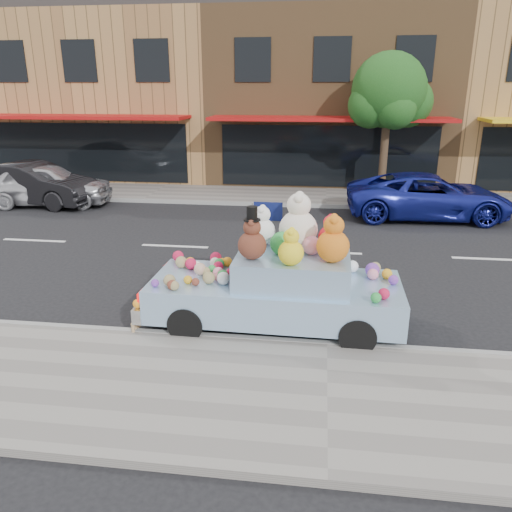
% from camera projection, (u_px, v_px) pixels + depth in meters
% --- Properties ---
extents(ground, '(120.00, 120.00, 0.00)m').
position_uv_depth(ground, '(326.00, 253.00, 12.78)').
color(ground, black).
rests_on(ground, ground).
extents(near_sidewalk, '(60.00, 3.00, 0.12)m').
position_uv_depth(near_sidewalk, '(327.00, 400.00, 6.66)').
color(near_sidewalk, gray).
rests_on(near_sidewalk, ground).
extents(far_sidewalk, '(60.00, 3.00, 0.12)m').
position_uv_depth(far_sidewalk, '(326.00, 197.00, 18.86)').
color(far_sidewalk, gray).
rests_on(far_sidewalk, ground).
extents(near_kerb, '(60.00, 0.12, 0.13)m').
position_uv_depth(near_kerb, '(327.00, 345.00, 8.06)').
color(near_kerb, gray).
rests_on(near_kerb, ground).
extents(far_kerb, '(60.00, 0.12, 0.13)m').
position_uv_depth(far_kerb, '(326.00, 206.00, 17.45)').
color(far_kerb, gray).
rests_on(far_kerb, ground).
extents(storefront_left, '(10.00, 9.80, 7.30)m').
position_uv_depth(storefront_left, '(121.00, 95.00, 24.08)').
color(storefront_left, '#A37644').
rests_on(storefront_left, ground).
extents(storefront_mid, '(10.00, 9.80, 7.30)m').
position_uv_depth(storefront_mid, '(330.00, 96.00, 22.84)').
color(storefront_mid, brown).
rests_on(storefront_mid, ground).
extents(street_tree, '(3.00, 2.70, 5.22)m').
position_uv_depth(street_tree, '(389.00, 97.00, 17.48)').
color(street_tree, '#38281C').
rests_on(street_tree, ground).
extents(car_silver, '(4.65, 2.45, 1.51)m').
position_uv_depth(car_silver, '(47.00, 184.00, 17.63)').
color(car_silver, silver).
rests_on(car_silver, ground).
extents(car_blue, '(5.21, 2.51, 1.43)m').
position_uv_depth(car_blue, '(429.00, 196.00, 15.92)').
color(car_blue, navy).
rests_on(car_blue, ground).
extents(car_dark, '(4.78, 2.27, 1.51)m').
position_uv_depth(car_dark, '(34.00, 184.00, 17.68)').
color(car_dark, black).
rests_on(car_dark, ground).
extents(art_car, '(4.51, 1.84, 2.33)m').
position_uv_depth(art_car, '(278.00, 282.00, 8.64)').
color(art_car, black).
rests_on(art_car, ground).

